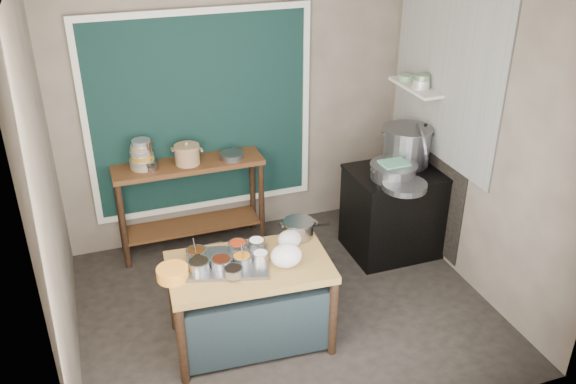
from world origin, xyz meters
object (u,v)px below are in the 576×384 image
object	(u,v)px
prep_table	(251,303)
yellow_basin	(173,273)
ceramic_crock	(187,155)
saucepan	(299,229)
back_counter	(191,206)
steamer	(393,171)
utensil_cup	(151,165)
stock_pot	(407,146)
stove_block	(395,213)
condiment_tray	(227,263)

from	to	relation	value
prep_table	yellow_basin	world-z (taller)	yellow_basin
ceramic_crock	yellow_basin	bearing A→B (deg)	-105.60
yellow_basin	saucepan	distance (m)	1.11
back_counter	steamer	size ratio (longest dim) A/B	3.19
yellow_basin	utensil_cup	bearing A→B (deg)	86.94
stock_pot	saucepan	bearing A→B (deg)	-152.29
yellow_basin	back_counter	bearing A→B (deg)	74.54
back_counter	yellow_basin	world-z (taller)	back_counter
saucepan	steamer	xyz separation A→B (m)	(1.12, 0.48, 0.13)
utensil_cup	stock_pot	world-z (taller)	stock_pot
prep_table	stock_pot	bearing A→B (deg)	31.45
back_counter	stove_block	bearing A→B (deg)	-21.02
prep_table	back_counter	distance (m)	1.59
stove_block	saucepan	bearing A→B (deg)	-154.60
yellow_basin	stock_pot	distance (m)	2.68
saucepan	stove_block	bearing A→B (deg)	35.05
prep_table	back_counter	size ratio (longest dim) A/B	0.86
stove_block	saucepan	size ratio (longest dim) A/B	3.42
condiment_tray	utensil_cup	size ratio (longest dim) A/B	4.36
back_counter	yellow_basin	distance (m)	1.66
prep_table	saucepan	distance (m)	0.72
ceramic_crock	stock_pot	size ratio (longest dim) A/B	0.53
condiment_tray	saucepan	size ratio (longest dim) A/B	2.38
yellow_basin	saucepan	xyz separation A→B (m)	(1.09, 0.25, 0.03)
prep_table	condiment_tray	xyz separation A→B (m)	(-0.16, 0.05, 0.39)
condiment_tray	stock_pot	world-z (taller)	stock_pot
prep_table	utensil_cup	bearing A→B (deg)	111.93
saucepan	ceramic_crock	bearing A→B (deg)	126.45
steamer	stock_pot	bearing A→B (deg)	43.04
back_counter	stove_block	xyz separation A→B (m)	(1.90, -0.73, -0.05)
condiment_tray	ceramic_crock	xyz separation A→B (m)	(0.01, 1.50, 0.27)
prep_table	stock_pot	xyz separation A→B (m)	(1.90, 0.99, 0.69)
yellow_basin	stock_pot	size ratio (longest dim) A/B	0.49
back_counter	stock_pot	distance (m)	2.21
prep_table	stove_block	world-z (taller)	stove_block
condiment_tray	utensil_cup	world-z (taller)	utensil_cup
saucepan	prep_table	bearing A→B (deg)	-143.14
condiment_tray	ceramic_crock	bearing A→B (deg)	89.77
utensil_cup	ceramic_crock	size ratio (longest dim) A/B	0.57
condiment_tray	utensil_cup	distance (m)	1.55
back_counter	stove_block	world-z (taller)	back_counter
stove_block	saucepan	distance (m)	1.44
back_counter	steamer	world-z (taller)	steamer
prep_table	stove_block	xyz separation A→B (m)	(1.75, 0.85, 0.05)
prep_table	saucepan	xyz separation A→B (m)	(0.50, 0.26, 0.45)
prep_table	yellow_basin	xyz separation A→B (m)	(-0.59, 0.01, 0.42)
utensil_cup	stock_pot	size ratio (longest dim) A/B	0.30
prep_table	back_counter	bearing A→B (deg)	99.32
condiment_tray	stock_pot	bearing A→B (deg)	24.51
utensil_cup	steamer	distance (m)	2.28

